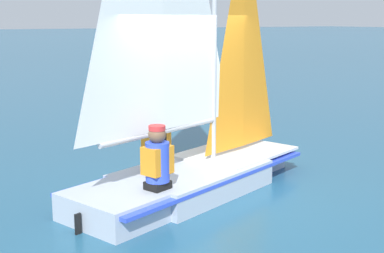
# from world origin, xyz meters

# --- Properties ---
(ground_plane) EXTENTS (260.00, 260.00, 0.00)m
(ground_plane) POSITION_xyz_m (0.00, 0.00, 0.00)
(ground_plane) COLOR #235675
(sailboat_main) EXTENTS (2.59, 4.13, 6.10)m
(sailboat_main) POSITION_xyz_m (0.01, -0.04, 1.02)
(sailboat_main) COLOR #B2BCCC
(sailboat_main) RESTS_ON ground_plane
(sailor_helm) EXTENTS (0.38, 0.41, 1.16)m
(sailor_helm) POSITION_xyz_m (-0.14, -0.50, 0.62)
(sailor_helm) COLOR black
(sailor_helm) RESTS_ON ground_plane
(sailor_crew) EXTENTS (0.38, 0.41, 1.16)m
(sailor_crew) POSITION_xyz_m (0.63, -0.87, 0.63)
(sailor_crew) COLOR black
(sailor_crew) RESTS_ON ground_plane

